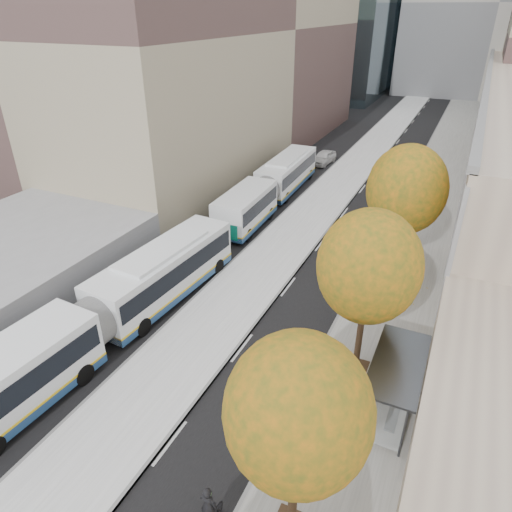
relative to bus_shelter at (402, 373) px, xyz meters
The scene contains 11 objects.
bus_platform 25.96m from the bus_shelter, 111.69° to the left, with size 4.25×150.00×0.15m, color #B3B3B3.
sidewalk 24.19m from the bus_shelter, 93.72° to the left, with size 4.75×150.00×0.08m, color gray.
building_midrise 42.47m from the bus_shelter, 133.18° to the left, with size 24.00×46.00×25.00m, color gray.
building_far_block 86.00m from the bus_shelter, 89.79° to the left, with size 30.00×18.00×30.00m, color #9D9991.
bus_shelter is the anchor object (origin of this frame).
tree_b 6.93m from the bus_shelter, 109.31° to the right, with size 4.00×4.00×6.97m.
tree_c 4.23m from the bus_shelter, 135.67° to the left, with size 4.20×4.20×7.28m.
tree_d 11.70m from the bus_shelter, 100.71° to the left, with size 4.40×4.40×7.60m.
bus_near 13.44m from the bus_shelter, behind, with size 3.63×17.57×2.91m.
bus_far 22.83m from the bus_shelter, 125.98° to the left, with size 2.98×16.75×2.78m.
distant_car 33.35m from the bus_shelter, 112.65° to the left, with size 1.57×3.89×1.33m, color silver.
Camera 1 is at (6.21, -3.13, 14.35)m, focal length 32.00 mm.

